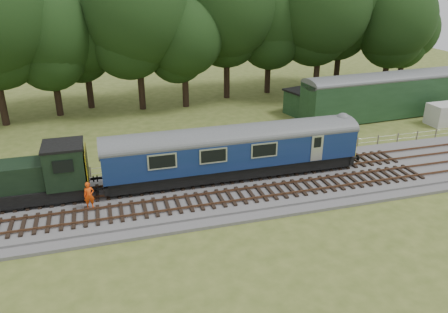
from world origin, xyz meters
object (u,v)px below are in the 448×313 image
object	(u,v)px
parked_coach	(385,93)
dmu_railcar	(233,148)
worker	(89,195)
shunter_loco	(21,180)

from	to	relation	value
parked_coach	dmu_railcar	bearing A→B (deg)	-155.86
dmu_railcar	worker	size ratio (longest dim) A/B	10.30
worker	parked_coach	world-z (taller)	parked_coach
worker	parked_coach	distance (m)	31.69
shunter_loco	worker	size ratio (longest dim) A/B	5.09
worker	parked_coach	bearing A→B (deg)	18.01
shunter_loco	parked_coach	world-z (taller)	parked_coach
dmu_railcar	parked_coach	bearing A→B (deg)	27.69
dmu_railcar	worker	world-z (taller)	dmu_railcar
dmu_railcar	parked_coach	xyz separation A→B (m)	(19.38, 10.17, -0.04)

